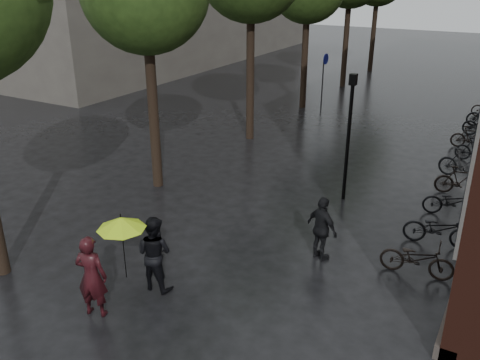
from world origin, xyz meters
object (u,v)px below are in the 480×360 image
Objects in this scene: pedestrian_walking at (322,229)px; person_black at (154,253)px; lamp_post at (349,126)px; person_burgundy at (92,276)px; parked_bicycles at (468,158)px.

person_black is at bearing 72.81° from pedestrian_walking.
person_burgundy is at bearing -107.67° from lamp_post.
person_burgundy is 1.10× the size of pedestrian_walking.
person_burgundy is 0.11× the size of parked_bicycles.
lamp_post is (2.58, 8.09, 1.46)m from person_burgundy.
person_burgundy reaches higher than person_black.
person_burgundy is 0.46× the size of lamp_post.
pedestrian_walking is 0.10× the size of parked_bicycles.
lamp_post reaches higher than person_black.
person_black reaches higher than pedestrian_walking.
pedestrian_walking is (3.26, 4.38, -0.08)m from person_burgundy.
person_black is at bearing -114.46° from parked_bicycles.
person_burgundy is at bearing 67.50° from person_black.
lamp_post is at bearing -54.11° from pedestrian_walking.
lamp_post is at bearing -123.79° from parked_bicycles.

